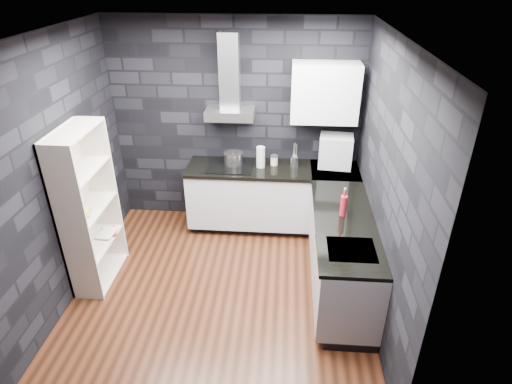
# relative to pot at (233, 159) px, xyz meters

# --- Properties ---
(ground) EXTENTS (3.20, 3.20, 0.00)m
(ground) POSITION_rel_pot_xyz_m (0.02, -1.36, -0.98)
(ground) COLOR #472112
(ceiling) EXTENTS (3.20, 3.20, 0.00)m
(ceiling) POSITION_rel_pot_xyz_m (0.02, -1.36, 1.72)
(ceiling) COLOR silver
(wall_back) EXTENTS (3.20, 0.05, 2.70)m
(wall_back) POSITION_rel_pot_xyz_m (0.02, 0.26, 0.37)
(wall_back) COLOR black
(wall_back) RESTS_ON ground
(wall_front) EXTENTS (3.20, 0.05, 2.70)m
(wall_front) POSITION_rel_pot_xyz_m (0.02, -2.99, 0.37)
(wall_front) COLOR black
(wall_front) RESTS_ON ground
(wall_left) EXTENTS (0.05, 3.20, 2.70)m
(wall_left) POSITION_rel_pot_xyz_m (-1.61, -1.36, 0.37)
(wall_left) COLOR black
(wall_left) RESTS_ON ground
(wall_right) EXTENTS (0.05, 3.20, 2.70)m
(wall_right) POSITION_rel_pot_xyz_m (1.64, -1.36, 0.37)
(wall_right) COLOR black
(wall_right) RESTS_ON ground
(toekick_back) EXTENTS (2.18, 0.50, 0.10)m
(toekick_back) POSITION_rel_pot_xyz_m (0.52, -0.02, -0.93)
(toekick_back) COLOR black
(toekick_back) RESTS_ON ground
(toekick_right) EXTENTS (0.50, 1.78, 0.10)m
(toekick_right) POSITION_rel_pot_xyz_m (1.36, -1.26, -0.93)
(toekick_right) COLOR black
(toekick_right) RESTS_ON ground
(counter_back_cab) EXTENTS (2.20, 0.60, 0.76)m
(counter_back_cab) POSITION_rel_pot_xyz_m (0.52, -0.06, -0.50)
(counter_back_cab) COLOR #BBBBC0
(counter_back_cab) RESTS_ON ground
(counter_right_cab) EXTENTS (0.60, 1.80, 0.76)m
(counter_right_cab) POSITION_rel_pot_xyz_m (1.32, -1.26, -0.50)
(counter_right_cab) COLOR #BBBBC0
(counter_right_cab) RESTS_ON ground
(counter_back_top) EXTENTS (2.20, 0.62, 0.04)m
(counter_back_top) POSITION_rel_pot_xyz_m (0.52, -0.07, -0.10)
(counter_back_top) COLOR black
(counter_back_top) RESTS_ON counter_back_cab
(counter_right_top) EXTENTS (0.62, 1.80, 0.04)m
(counter_right_top) POSITION_rel_pot_xyz_m (1.31, -1.26, -0.10)
(counter_right_top) COLOR black
(counter_right_top) RESTS_ON counter_right_cab
(counter_corner_top) EXTENTS (0.62, 0.62, 0.04)m
(counter_corner_top) POSITION_rel_pot_xyz_m (1.32, -0.06, -0.10)
(counter_corner_top) COLOR black
(counter_corner_top) RESTS_ON counter_right_cab
(hood_body) EXTENTS (0.60, 0.34, 0.12)m
(hood_body) POSITION_rel_pot_xyz_m (-0.03, 0.07, 0.58)
(hood_body) COLOR #A6A5A9
(hood_body) RESTS_ON wall_back
(hood_chimney) EXTENTS (0.24, 0.20, 0.90)m
(hood_chimney) POSITION_rel_pot_xyz_m (-0.03, 0.14, 1.09)
(hood_chimney) COLOR #A6A5A9
(hood_chimney) RESTS_ON hood_body
(upper_cabinet) EXTENTS (0.80, 0.35, 0.70)m
(upper_cabinet) POSITION_rel_pot_xyz_m (1.12, 0.06, 0.87)
(upper_cabinet) COLOR silver
(upper_cabinet) RESTS_ON wall_back
(cooktop) EXTENTS (0.58, 0.50, 0.01)m
(cooktop) POSITION_rel_pot_xyz_m (-0.03, -0.06, -0.08)
(cooktop) COLOR black
(cooktop) RESTS_ON counter_back_top
(sink_rim) EXTENTS (0.44, 0.40, 0.01)m
(sink_rim) POSITION_rel_pot_xyz_m (1.32, -1.76, -0.09)
(sink_rim) COLOR #A6A5A9
(sink_rim) RESTS_ON counter_right_top
(pot) EXTENTS (0.28, 0.28, 0.14)m
(pot) POSITION_rel_pot_xyz_m (0.00, 0.00, 0.00)
(pot) COLOR silver
(pot) RESTS_ON cooktop
(glass_vase) EXTENTS (0.12, 0.12, 0.27)m
(glass_vase) POSITION_rel_pot_xyz_m (0.36, -0.05, 0.05)
(glass_vase) COLOR silver
(glass_vase) RESTS_ON counter_back_top
(storage_jar) EXTENTS (0.12, 0.12, 0.12)m
(storage_jar) POSITION_rel_pot_xyz_m (0.53, 0.03, -0.02)
(storage_jar) COLOR #C4AC89
(storage_jar) RESTS_ON counter_back_top
(utensil_crock) EXTENTS (0.13, 0.13, 0.14)m
(utensil_crock) POSITION_rel_pot_xyz_m (0.79, -0.00, -0.01)
(utensil_crock) COLOR silver
(utensil_crock) RESTS_ON counter_back_top
(appliance_garage) EXTENTS (0.43, 0.35, 0.41)m
(appliance_garage) POSITION_rel_pot_xyz_m (1.30, 0.01, 0.14)
(appliance_garage) COLOR #A3A6A9
(appliance_garage) RESTS_ON counter_back_top
(red_bottle) EXTENTS (0.08, 0.08, 0.22)m
(red_bottle) POSITION_rel_pot_xyz_m (1.29, -1.16, 0.03)
(red_bottle) COLOR #B11727
(red_bottle) RESTS_ON counter_right_top
(bookshelf) EXTENTS (0.38, 0.82, 1.80)m
(bookshelf) POSITION_rel_pot_xyz_m (-1.40, -1.25, -0.08)
(bookshelf) COLOR beige
(bookshelf) RESTS_ON ground
(fruit_bowl) EXTENTS (0.28, 0.28, 0.05)m
(fruit_bowl) POSITION_rel_pot_xyz_m (-1.40, -1.39, -0.04)
(fruit_bowl) COLOR white
(fruit_bowl) RESTS_ON bookshelf
(book_red) EXTENTS (0.15, 0.09, 0.21)m
(book_red) POSITION_rel_pot_xyz_m (-1.40, -1.09, -0.41)
(book_red) COLOR maroon
(book_red) RESTS_ON bookshelf
(book_second) EXTENTS (0.18, 0.04, 0.24)m
(book_second) POSITION_rel_pot_xyz_m (-1.43, -1.07, -0.39)
(book_second) COLOR #B2B2B2
(book_second) RESTS_ON bookshelf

